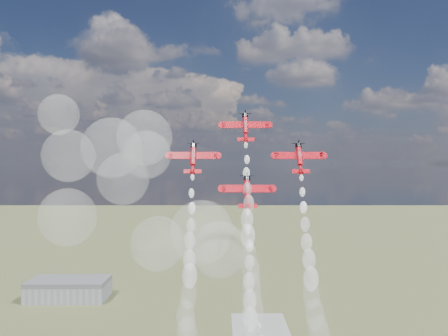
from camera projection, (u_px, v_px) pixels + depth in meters
name	position (u px, v px, depth m)	size (l,w,h in m)	color
hangar	(69.00, 289.00, 307.10)	(50.00, 28.00, 13.00)	gray
plane_lead	(245.00, 127.00, 132.08)	(13.14, 7.00, 8.54)	red
plane_left	(193.00, 158.00, 127.15)	(13.14, 7.00, 8.54)	red
plane_right	(299.00, 158.00, 127.25)	(13.14, 7.00, 8.54)	red
plane_slot	(247.00, 191.00, 122.32)	(13.14, 7.00, 8.54)	red
smoke_trail_lead	(250.00, 270.00, 112.18)	(5.21, 25.19, 41.71)	white
smoke_trail_left	(188.00, 313.00, 107.09)	(5.63, 25.28, 41.54)	white
smoke_trail_right	(314.00, 313.00, 107.18)	(5.96, 25.32, 41.39)	white
drifted_smoke_cloud	(135.00, 189.00, 150.52)	(69.98, 40.39, 57.50)	white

